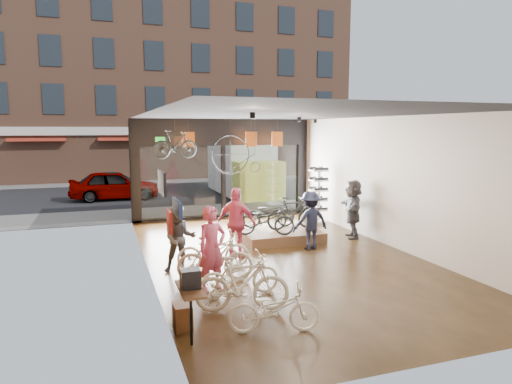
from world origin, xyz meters
name	(u,v)px	position (x,y,z in m)	size (l,w,h in m)	color
ground_plane	(281,258)	(0.00, 0.00, -0.02)	(7.00, 12.00, 0.04)	black
ceiling	(282,114)	(0.00, 0.00, 3.82)	(7.00, 12.00, 0.04)	black
wall_left	(145,193)	(-3.52, 0.00, 1.90)	(0.04, 12.00, 3.80)	#B36822
wall_right	(394,182)	(3.52, 0.00, 1.90)	(0.04, 12.00, 3.80)	beige
wall_back	(441,239)	(0.00, -6.02, 1.90)	(7.00, 0.04, 3.80)	beige
storefront	(223,169)	(0.00, 6.00, 1.90)	(7.00, 0.26, 3.80)	black
exit_sign	(160,139)	(-2.40, 5.88, 3.05)	(0.35, 0.06, 0.18)	#198C26
street_road	(184,189)	(0.00, 15.00, -0.01)	(30.00, 18.00, 0.02)	black
sidewalk_near	(216,210)	(0.00, 7.20, 0.06)	(30.00, 2.40, 0.12)	slate
sidewalk_far	(173,180)	(0.00, 19.00, 0.06)	(30.00, 2.00, 0.12)	slate
opposite_building	(165,77)	(0.00, 21.50, 7.00)	(26.00, 5.00, 14.00)	brown
street_car	(115,185)	(-3.90, 12.00, 0.72)	(1.70, 4.22, 1.44)	gray
box_truck	(246,169)	(2.50, 11.00, 1.39)	(2.35, 7.06, 2.78)	silver
floor_bike_0	(274,309)	(-1.83, -4.24, 0.41)	(0.55, 1.57, 0.83)	beige
floor_bike_1	(242,284)	(-2.08, -3.20, 0.54)	(0.51, 1.80, 1.08)	beige
floor_bike_2	(240,275)	(-1.89, -2.43, 0.45)	(0.60, 1.72, 0.90)	beige
floor_bike_3	(215,259)	(-2.14, -1.34, 0.52)	(0.49, 1.73, 1.04)	beige
floor_bike_4	(213,250)	(-1.97, -0.44, 0.47)	(0.62, 1.77, 0.93)	beige
display_platform	(280,235)	(0.69, 1.80, 0.15)	(2.40, 1.80, 0.30)	brown
display_bike_left	(265,220)	(0.03, 1.36, 0.76)	(0.61, 1.75, 0.92)	black
display_bike_mid	(293,213)	(1.13, 1.82, 0.82)	(0.49, 1.73, 1.04)	black
display_bike_right	(269,213)	(0.53, 2.35, 0.75)	(0.60, 1.71, 0.90)	black
customer_0	(212,249)	(-2.35, -1.91, 0.92)	(0.67, 0.44, 1.83)	#CC4C72
customer_1	(180,238)	(-2.78, -0.38, 0.82)	(0.80, 0.62, 1.64)	#3F3F44
customer_2	(237,222)	(-1.11, 0.43, 0.94)	(1.10, 0.46, 1.88)	#CC4C72
customer_3	(311,220)	(1.11, 0.48, 0.84)	(1.09, 0.62, 1.68)	#161C33
customer_5	(353,209)	(3.00, 1.35, 0.93)	(1.72, 0.55, 1.85)	#3F3F44
sunglasses_rack	(318,195)	(2.95, 3.68, 1.04)	(0.61, 0.50, 2.08)	white
wall_merch	(174,255)	(-3.38, -3.50, 1.30)	(0.40, 2.40, 2.60)	navy
penny_farthing	(238,156)	(0.10, 4.27, 2.50)	(1.72, 0.06, 1.37)	black
hung_bike	(175,144)	(-2.12, 4.20, 2.93)	(0.45, 1.58, 0.95)	black
jersey_left	(188,140)	(-1.49, 5.20, 3.05)	(0.45, 0.03, 0.55)	#CC5919
jersey_mid	(251,139)	(0.89, 5.20, 3.05)	(0.45, 0.03, 0.55)	#CC5919
jersey_right	(277,139)	(1.93, 5.20, 3.05)	(0.45, 0.03, 0.55)	#CC5919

